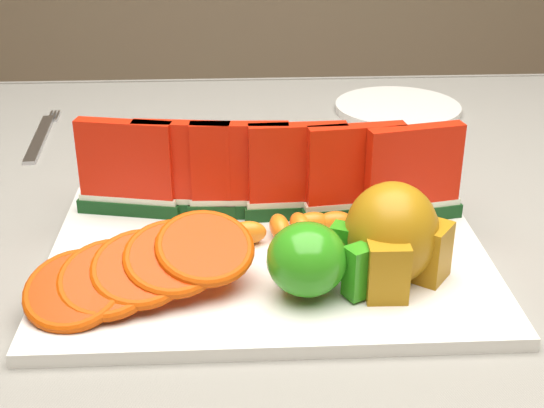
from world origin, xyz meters
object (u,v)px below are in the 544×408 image
side_plate (398,108)px  fork (41,136)px  pear_cluster (394,237)px  apple_cluster (315,259)px  platter (268,255)px

side_plate → fork: bearing=-170.3°
pear_cluster → side_plate: pear_cluster is taller
apple_cluster → pear_cluster: (0.07, 0.03, 0.01)m
pear_cluster → platter: bearing=153.9°
platter → fork: size_ratio=2.05×
platter → side_plate: 0.47m
apple_cluster → side_plate: apple_cluster is taller
platter → pear_cluster: pear_cluster is taller
apple_cluster → side_plate: (0.17, 0.50, -0.04)m
apple_cluster → pear_cluster: bearing=19.8°
apple_cluster → platter: bearing=114.6°
pear_cluster → fork: size_ratio=0.54×
pear_cluster → apple_cluster: bearing=-160.2°
apple_cluster → fork: bearing=127.5°
apple_cluster → fork: 0.52m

